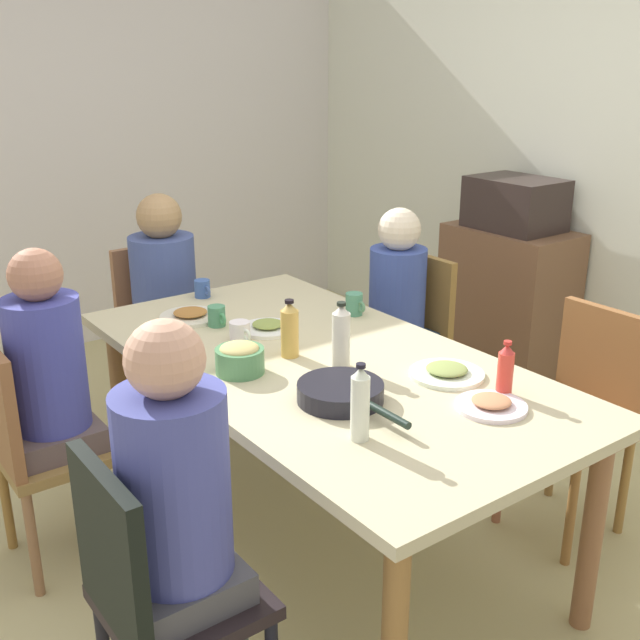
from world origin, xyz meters
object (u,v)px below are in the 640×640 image
object	(u,v)px
plate_3	(491,405)
bottle_3	(341,337)
plate_0	(190,315)
cup_0	(217,316)
cup_1	(203,289)
chair_1	(160,323)
cup_2	(354,304)
plate_2	(268,327)
chair_2	(153,591)
bottle_0	(505,370)
side_cabinet	(506,306)
cup_3	(240,332)
chair_3	(34,441)
person_2	(180,505)
chair_4	(582,408)
dining_table	(320,378)
person_0	(395,305)
serving_pan	(341,393)
plate_1	(447,372)
bottle_1	(360,404)
person_3	(53,384)
bottle_2	(290,330)
bowl_0	(240,358)
microwave	(515,204)
chair_0	(408,335)
person_1	(165,288)

from	to	relation	value
plate_3	bottle_3	world-z (taller)	bottle_3
plate_0	bottle_3	xyz separation A→B (m)	(0.78, 0.19, 0.10)
cup_0	cup_1	xyz separation A→B (m)	(-0.38, 0.14, -0.00)
chair_1	plate_0	bearing A→B (deg)	-13.74
chair_1	plate_0	xyz separation A→B (m)	(0.70, -0.17, 0.28)
cup_0	cup_2	distance (m)	0.58
chair_1	plate_2	bearing A→B (deg)	0.59
chair_2	bottle_0	size ratio (longest dim) A/B	4.82
cup_1	side_cabinet	xyz separation A→B (m)	(0.27, 1.80, -0.36)
cup_3	bottle_3	distance (m)	0.46
cup_1	cup_3	distance (m)	0.60
cup_0	plate_2	bearing A→B (deg)	39.71
chair_3	cup_2	bearing A→B (deg)	81.73
person_2	cup_2	xyz separation A→B (m)	(-0.81, 1.22, 0.09)
chair_2	chair_4	size ratio (longest dim) A/B	1.00
dining_table	cup_2	xyz separation A→B (m)	(-0.31, 0.41, 0.12)
chair_3	cup_0	world-z (taller)	chair_3
person_0	serving_pan	xyz separation A→B (m)	(0.83, -0.97, 0.12)
person_0	plate_1	world-z (taller)	person_0
bottle_1	bottle_3	distance (m)	0.54
chair_4	plate_3	bearing A→B (deg)	-78.63
person_3	plate_2	world-z (taller)	person_3
chair_1	person_2	size ratio (longest dim) A/B	0.73
cup_2	bottle_0	size ratio (longest dim) A/B	0.58
chair_4	bottle_2	distance (m)	1.20
serving_pan	bowl_0	bearing A→B (deg)	-160.14
cup_3	bottle_3	world-z (taller)	bottle_3
plate_2	plate_3	xyz separation A→B (m)	(1.01, 0.18, 0.00)
person_0	cup_3	bearing A→B (deg)	-79.72
bottle_0	chair_2	bearing A→B (deg)	-94.65
person_2	chair_4	bearing A→B (deg)	90.00
plate_2	microwave	distance (m)	1.83
cup_2	chair_0	bearing A→B (deg)	111.06
bowl_0	plate_2	bearing A→B (deg)	134.44
dining_table	serving_pan	xyz separation A→B (m)	(0.33, -0.16, 0.11)
cup_1	cup_3	bearing A→B (deg)	-14.32
dining_table	bowl_0	xyz separation A→B (m)	(-0.06, -0.30, 0.13)
person_1	plate_3	size ratio (longest dim) A/B	5.28
chair_0	bowl_0	world-z (taller)	chair_0
chair_1	chair_3	xyz separation A→B (m)	(0.88, -0.91, 0.00)
bowl_0	cup_3	size ratio (longest dim) A/B	1.46
chair_4	plate_3	distance (m)	0.78
plate_0	bottle_0	world-z (taller)	bottle_0
chair_1	chair_3	size ratio (longest dim) A/B	1.00
bowl_0	microwave	bearing A→B (deg)	105.34
person_2	cup_2	distance (m)	1.47
chair_1	side_cabinet	distance (m)	1.95
plate_0	cup_0	world-z (taller)	cup_0
chair_0	serving_pan	size ratio (longest dim) A/B	1.96
chair_0	microwave	distance (m)	1.05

